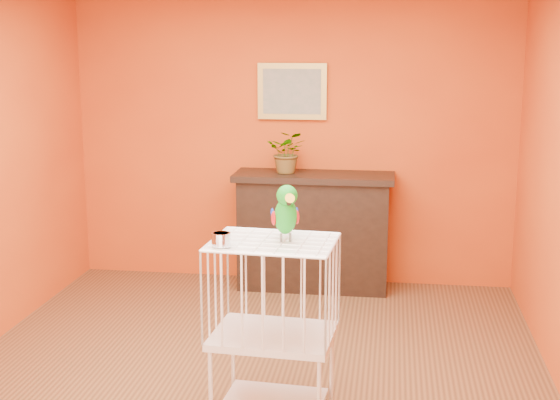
# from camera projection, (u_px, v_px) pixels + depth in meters

# --- Properties ---
(ground) EXTENTS (4.50, 4.50, 0.00)m
(ground) POSITION_uv_depth(u_px,v_px,m) (248.00, 380.00, 5.16)
(ground) COLOR brown
(ground) RESTS_ON ground
(room_shell) EXTENTS (4.50, 4.50, 4.50)m
(room_shell) POSITION_uv_depth(u_px,v_px,m) (246.00, 143.00, 4.84)
(room_shell) COLOR #CE4E13
(room_shell) RESTS_ON ground
(console_cabinet) EXTENTS (1.41, 0.51, 1.05)m
(console_cabinet) POSITION_uv_depth(u_px,v_px,m) (313.00, 231.00, 6.97)
(console_cabinet) COLOR black
(console_cabinet) RESTS_ON ground
(potted_plant) EXTENTS (0.37, 0.40, 0.29)m
(potted_plant) POSITION_uv_depth(u_px,v_px,m) (289.00, 156.00, 6.92)
(potted_plant) COLOR #26722D
(potted_plant) RESTS_ON console_cabinet
(framed_picture) EXTENTS (0.62, 0.04, 0.50)m
(framed_picture) POSITION_uv_depth(u_px,v_px,m) (292.00, 91.00, 6.95)
(framed_picture) COLOR #B69741
(framed_picture) RESTS_ON room_shell
(birdcage) EXTENTS (0.73, 0.58, 1.08)m
(birdcage) POSITION_uv_depth(u_px,v_px,m) (273.00, 327.00, 4.57)
(birdcage) COLOR silver
(birdcage) RESTS_ON ground
(feed_cup) EXTENTS (0.11, 0.11, 0.08)m
(feed_cup) POSITION_uv_depth(u_px,v_px,m) (221.00, 239.00, 4.33)
(feed_cup) COLOR silver
(feed_cup) RESTS_ON birdcage
(parrot) EXTENTS (0.18, 0.30, 0.34)m
(parrot) POSITION_uv_depth(u_px,v_px,m) (286.00, 212.00, 4.42)
(parrot) COLOR #59544C
(parrot) RESTS_ON birdcage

